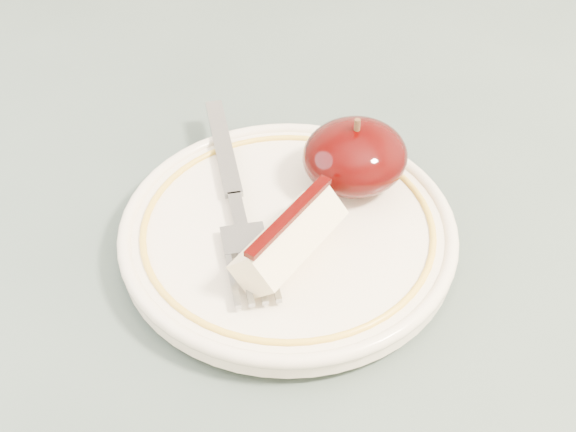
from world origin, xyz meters
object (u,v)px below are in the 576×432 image
table (355,341)px  plate (288,232)px  fork (234,196)px  apple_half (355,156)px

table → plate: bearing=141.3°
plate → fork: size_ratio=1.10×
plate → fork: (-0.02, 0.04, 0.01)m
fork → apple_half: bearing=-86.6°
plate → fork: 0.04m
table → apple_half: (0.02, 0.05, 0.13)m
plate → apple_half: apple_half is taller
apple_half → fork: (-0.08, 0.02, -0.02)m
apple_half → table: bearing=-115.0°
plate → apple_half: size_ratio=3.06×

